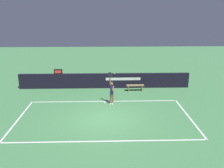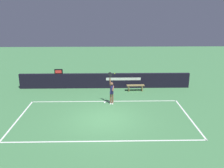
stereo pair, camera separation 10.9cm
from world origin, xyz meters
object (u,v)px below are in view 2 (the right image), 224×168
at_px(speed_display, 59,72).
at_px(tennis_player, 112,91).
at_px(tennis_ball, 115,74).
at_px(courtside_bench_near, 135,87).

distance_m(speed_display, tennis_player, 5.63).
xyz_separation_m(tennis_player, tennis_ball, (0.21, -0.02, 1.26)).
xyz_separation_m(tennis_ball, courtside_bench_near, (1.78, 2.75, -1.81)).
bearing_deg(speed_display, courtside_bench_near, -7.98).
relative_size(tennis_player, tennis_ball, 33.23).
distance_m(tennis_ball, courtside_bench_near, 3.74).
distance_m(speed_display, tennis_ball, 5.83).
xyz_separation_m(speed_display, tennis_ball, (4.51, -3.63, 0.75)).
bearing_deg(tennis_player, courtside_bench_near, 53.88).
bearing_deg(speed_display, tennis_ball, -38.84).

